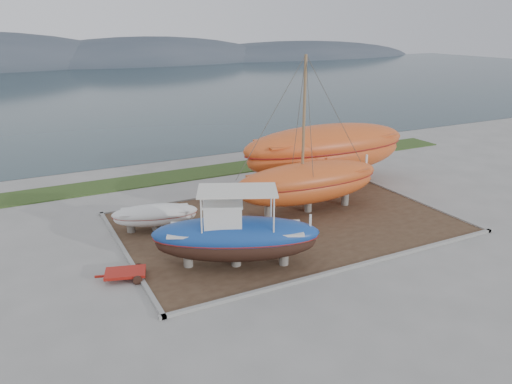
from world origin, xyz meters
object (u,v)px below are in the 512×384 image
orange_sailboat (310,137)px  red_trailer (126,275)px  white_dinghy (155,218)px  orange_bare_hull (326,156)px  blue_caique (236,229)px

orange_sailboat → red_trailer: size_ratio=3.49×
orange_sailboat → red_trailer: orange_sailboat is taller
white_dinghy → orange_bare_hull: orange_bare_hull is taller
white_dinghy → red_trailer: (-2.76, -4.64, -0.56)m
orange_bare_hull → red_trailer: (-15.60, -7.17, -1.91)m
orange_bare_hull → blue_caique: bearing=-140.4°
white_dinghy → orange_sailboat: 9.81m
white_dinghy → orange_bare_hull: bearing=26.2°
blue_caique → white_dinghy: 6.29m
white_dinghy → orange_sailboat: orange_sailboat is taller
red_trailer → blue_caique: bearing=3.5°
blue_caique → white_dinghy: bearing=134.7°
white_dinghy → red_trailer: 5.43m
blue_caique → orange_bare_hull: (10.73, 8.34, 0.18)m
blue_caique → orange_bare_hull: 13.59m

